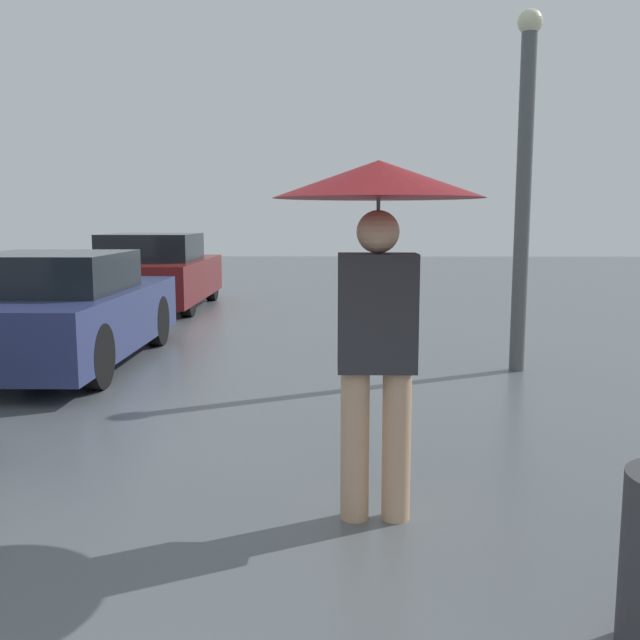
{
  "coord_description": "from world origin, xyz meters",
  "views": [
    {
      "loc": [
        -0.11,
        -0.61,
        1.64
      ],
      "look_at": [
        -0.17,
        3.13,
        1.1
      ],
      "focal_mm": 40.0,
      "sensor_mm": 36.0,
      "label": 1
    }
  ],
  "objects_px": {
    "parked_car_farthest": "(155,273)",
    "pedestrian": "(378,238)",
    "street_lamp": "(524,178)",
    "parked_car_middle": "(59,312)"
  },
  "relations": [
    {
      "from": "pedestrian",
      "to": "parked_car_middle",
      "type": "xyz_separation_m",
      "value": [
        -3.3,
        4.11,
        -0.94
      ]
    },
    {
      "from": "parked_car_farthest",
      "to": "pedestrian",
      "type": "bearing_deg",
      "value": -69.23
    },
    {
      "from": "parked_car_farthest",
      "to": "street_lamp",
      "type": "relative_size",
      "value": 1.03
    },
    {
      "from": "parked_car_middle",
      "to": "parked_car_farthest",
      "type": "relative_size",
      "value": 1.0
    },
    {
      "from": "pedestrian",
      "to": "parked_car_farthest",
      "type": "relative_size",
      "value": 0.5
    },
    {
      "from": "parked_car_farthest",
      "to": "street_lamp",
      "type": "bearing_deg",
      "value": -45.41
    },
    {
      "from": "pedestrian",
      "to": "parked_car_farthest",
      "type": "bearing_deg",
      "value": 110.77
    },
    {
      "from": "parked_car_farthest",
      "to": "parked_car_middle",
      "type": "bearing_deg",
      "value": -87.83
    },
    {
      "from": "pedestrian",
      "to": "street_lamp",
      "type": "distance_m",
      "value": 4.29
    },
    {
      "from": "pedestrian",
      "to": "parked_car_farthest",
      "type": "distance_m",
      "value": 9.88
    }
  ]
}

